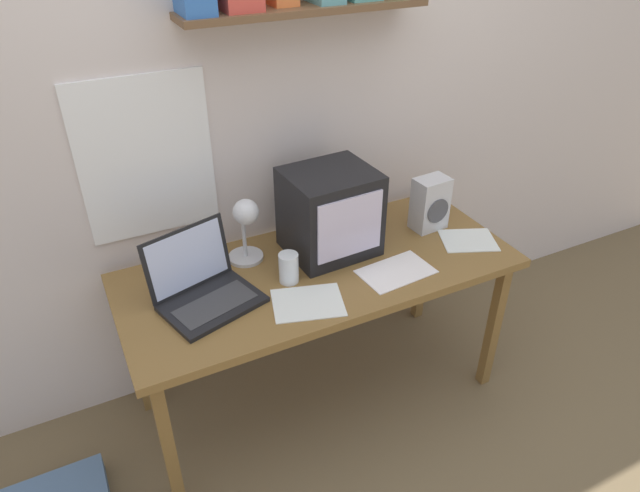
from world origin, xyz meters
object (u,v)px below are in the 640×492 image
at_px(crt_monitor, 330,212).
at_px(laptop, 202,284).
at_px(loose_paper_near_monitor, 308,303).
at_px(juice_glass, 289,269).
at_px(desk_lamp, 246,224).
at_px(printed_handout, 396,272).
at_px(corner_desk, 320,280).
at_px(space_heater, 430,204).
at_px(open_notebook, 468,240).

xyz_separation_m(crt_monitor, laptop, (-0.57, -0.09, -0.11)).
relative_size(laptop, loose_paper_near_monitor, 1.34).
height_order(juice_glass, loose_paper_near_monitor, juice_glass).
bearing_deg(laptop, desk_lamp, 14.09).
height_order(loose_paper_near_monitor, printed_handout, same).
bearing_deg(corner_desk, desk_lamp, 149.09).
bearing_deg(desk_lamp, loose_paper_near_monitor, -68.91).
bearing_deg(printed_handout, crt_monitor, 120.69).
distance_m(desk_lamp, juice_glass, 0.24).
xyz_separation_m(space_heater, loose_paper_near_monitor, (-0.71, -0.25, -0.12)).
xyz_separation_m(space_heater, printed_handout, (-0.31, -0.23, -0.12)).
xyz_separation_m(corner_desk, open_notebook, (0.66, -0.11, 0.07)).
bearing_deg(space_heater, desk_lamp, 169.76).
relative_size(juice_glass, loose_paper_near_monitor, 0.40).
xyz_separation_m(corner_desk, crt_monitor, (0.10, 0.10, 0.24)).
xyz_separation_m(desk_lamp, space_heater, (0.81, -0.08, -0.07)).
height_order(corner_desk, juice_glass, juice_glass).
xyz_separation_m(corner_desk, loose_paper_near_monitor, (-0.14, -0.19, 0.07)).
bearing_deg(crt_monitor, loose_paper_near_monitor, -132.52).
bearing_deg(juice_glass, corner_desk, 11.16).
bearing_deg(loose_paper_near_monitor, crt_monitor, 50.44).
bearing_deg(space_heater, open_notebook, -66.95).
height_order(corner_desk, printed_handout, printed_handout).
height_order(space_heater, printed_handout, space_heater).
xyz_separation_m(corner_desk, desk_lamp, (-0.25, 0.15, 0.25)).
xyz_separation_m(laptop, printed_handout, (0.73, -0.18, -0.06)).
bearing_deg(juice_glass, loose_paper_near_monitor, -88.09).
distance_m(corner_desk, loose_paper_near_monitor, 0.24).
xyz_separation_m(desk_lamp, printed_handout, (0.50, -0.31, -0.19)).
bearing_deg(space_heater, corner_desk, -177.91).
height_order(desk_lamp, space_heater, desk_lamp).
relative_size(desk_lamp, juice_glass, 2.47).
bearing_deg(printed_handout, juice_glass, 161.44).
distance_m(desk_lamp, printed_handout, 0.62).
bearing_deg(corner_desk, crt_monitor, 46.83).
bearing_deg(juice_glass, desk_lamp, 119.13).
bearing_deg(desk_lamp, crt_monitor, -3.70).
bearing_deg(loose_paper_near_monitor, printed_handout, 3.23).
bearing_deg(printed_handout, space_heater, 36.13).
bearing_deg(laptop, juice_glass, -23.62).
bearing_deg(laptop, space_heater, -13.52).
xyz_separation_m(crt_monitor, desk_lamp, (-0.34, 0.05, 0.01)).
bearing_deg(corner_desk, space_heater, 6.57).
height_order(crt_monitor, open_notebook, crt_monitor).
height_order(desk_lamp, loose_paper_near_monitor, desk_lamp).
height_order(juice_glass, printed_handout, juice_glass).
distance_m(desk_lamp, space_heater, 0.82).
height_order(crt_monitor, printed_handout, crt_monitor).
bearing_deg(printed_handout, open_notebook, 8.08).
height_order(laptop, desk_lamp, desk_lamp).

